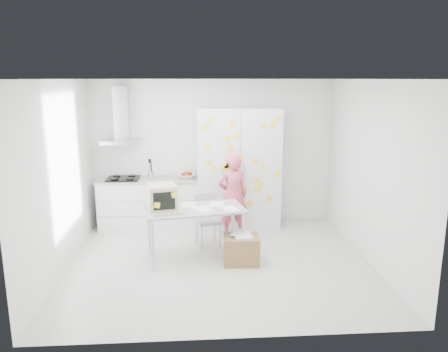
{
  "coord_description": "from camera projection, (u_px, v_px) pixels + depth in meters",
  "views": [
    {
      "loc": [
        -0.35,
        -6.14,
        2.71
      ],
      "look_at": [
        0.13,
        0.78,
        1.15
      ],
      "focal_mm": 35.0,
      "sensor_mm": 36.0,
      "label": 1
    }
  ],
  "objects": [
    {
      "name": "walls",
      "position": [
        217.0,
        165.0,
        7.0
      ],
      "size": [
        4.52,
        4.01,
        2.7
      ],
      "color": "white",
      "rests_on": "ground"
    },
    {
      "name": "counter_run",
      "position": [
        149.0,
        202.0,
        8.07
      ],
      "size": [
        1.84,
        0.63,
        1.28
      ],
      "color": "white",
      "rests_on": "ground"
    },
    {
      "name": "ceiling",
      "position": [
        219.0,
        79.0,
        6.0
      ],
      "size": [
        4.5,
        4.0,
        0.02
      ],
      "primitive_type": "cube",
      "color": "white",
      "rests_on": "walls"
    },
    {
      "name": "cardboard_box",
      "position": [
        241.0,
        249.0,
        6.52
      ],
      "size": [
        0.55,
        0.45,
        0.46
      ],
      "rotation": [
        0.0,
        0.0,
        -0.05
      ],
      "color": "olive",
      "rests_on": "ground"
    },
    {
      "name": "chair",
      "position": [
        207.0,
        216.0,
        7.22
      ],
      "size": [
        0.47,
        0.47,
        0.86
      ],
      "rotation": [
        0.0,
        0.0,
        0.25
      ],
      "color": "#ACADAA",
      "rests_on": "ground"
    },
    {
      "name": "tall_cabinet",
      "position": [
        238.0,
        168.0,
        8.02
      ],
      "size": [
        1.5,
        0.68,
        2.2
      ],
      "color": "silver",
      "rests_on": "ground"
    },
    {
      "name": "floor",
      "position": [
        219.0,
        262.0,
        6.6
      ],
      "size": [
        4.5,
        4.0,
        0.02
      ],
      "primitive_type": "cube",
      "color": "silver",
      "rests_on": "ground"
    },
    {
      "name": "person",
      "position": [
        233.0,
        196.0,
        7.53
      ],
      "size": [
        0.59,
        0.44,
        1.47
      ],
      "primitive_type": "imported",
      "rotation": [
        0.0,
        0.0,
        3.33
      ],
      "color": "#D05165",
      "rests_on": "ground"
    },
    {
      "name": "range_hood",
      "position": [
        122.0,
        121.0,
        7.84
      ],
      "size": [
        0.7,
        0.48,
        1.01
      ],
      "color": "silver",
      "rests_on": "walls"
    },
    {
      "name": "desk",
      "position": [
        174.0,
        203.0,
        6.52
      ],
      "size": [
        1.58,
        0.99,
        1.17
      ],
      "rotation": [
        0.0,
        0.0,
        0.18
      ],
      "color": "#A4A8AF",
      "rests_on": "ground"
    }
  ]
}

